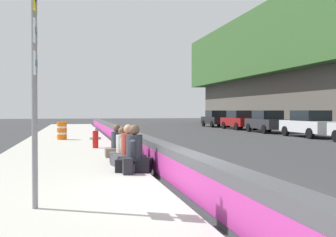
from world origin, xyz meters
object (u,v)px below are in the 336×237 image
at_px(seated_person_middle, 128,153).
at_px(parked_car_midline, 267,121).
at_px(seated_person_foreground, 134,157).
at_px(parked_car_farther, 216,119).
at_px(seated_person_rear, 122,151).
at_px(construction_barrel, 62,131).
at_px(seated_person_far, 117,147).
at_px(route_sign_post, 35,77).
at_px(parked_car_far, 239,120).
at_px(backpack, 128,166).
at_px(parked_car_fourth, 310,124).
at_px(fire_hydrant, 95,137).

distance_m(seated_person_middle, parked_car_midline, 21.52).
relative_size(seated_person_foreground, parked_car_farther, 0.27).
relative_size(seated_person_middle, seated_person_rear, 1.11).
distance_m(seated_person_middle, construction_barrel, 11.26).
bearing_deg(seated_person_rear, seated_person_foreground, -177.51).
bearing_deg(seated_person_far, seated_person_middle, -178.00).
height_order(route_sign_post, seated_person_rear, route_sign_post).
bearing_deg(seated_person_far, seated_person_rear, -179.05).
bearing_deg(parked_car_midline, parked_car_far, -0.13).
xyz_separation_m(seated_person_foreground, seated_person_middle, (1.02, 0.03, -0.01)).
bearing_deg(parked_car_midline, seated_person_far, 138.62).
bearing_deg(parked_car_far, route_sign_post, 151.01).
xyz_separation_m(parked_car_midline, parked_car_far, (5.41, -0.01, 0.00)).
bearing_deg(construction_barrel, seated_person_far, -166.68).
height_order(backpack, parked_car_fourth, parked_car_fourth).
xyz_separation_m(seated_person_middle, parked_car_fourth, (11.64, -13.11, 0.36)).
relative_size(construction_barrel, parked_car_fourth, 0.21).
distance_m(fire_hydrant, parked_car_far, 21.67).
bearing_deg(construction_barrel, parked_car_farther, -40.76).
xyz_separation_m(seated_person_rear, seated_person_far, (1.39, 0.02, 0.01)).
relative_size(seated_person_rear, parked_car_farther, 0.23).
xyz_separation_m(backpack, parked_car_far, (24.09, -13.18, 0.53)).
height_order(backpack, construction_barrel, construction_barrel).
distance_m(seated_person_far, backpack, 3.88).
bearing_deg(seated_person_middle, fire_hydrant, 6.28).
bearing_deg(parked_car_far, backpack, 151.31).
distance_m(construction_barrel, parked_car_farther, 22.96).
relative_size(backpack, parked_car_farther, 0.09).
bearing_deg(seated_person_far, parked_car_fourth, -54.89).
height_order(parked_car_fourth, parked_car_far, same).
height_order(seated_person_far, parked_car_farther, parked_car_farther).
bearing_deg(fire_hydrant, route_sign_post, 171.97).
relative_size(seated_person_rear, parked_car_fourth, 0.23).
relative_size(seated_person_foreground, parked_car_midline, 0.26).
distance_m(seated_person_foreground, parked_car_fourth, 18.21).
bearing_deg(parked_car_far, parked_car_midline, 179.87).
bearing_deg(parked_car_far, fire_hydrant, 141.11).
bearing_deg(construction_barrel, seated_person_foreground, -169.82).
bearing_deg(seated_person_far, backpack, 178.16).
relative_size(seated_person_middle, construction_barrel, 1.23).
bearing_deg(parked_car_far, seated_person_far, 147.14).
height_order(seated_person_middle, construction_barrel, seated_person_middle).
height_order(route_sign_post, parked_car_midline, route_sign_post).
distance_m(seated_person_far, parked_car_fourth, 16.14).
bearing_deg(seated_person_foreground, parked_car_farther, -23.52).
xyz_separation_m(backpack, parked_car_fourth, (13.15, -13.32, 0.53)).
height_order(route_sign_post, backpack, route_sign_post).
xyz_separation_m(seated_person_rear, parked_car_fourth, (10.67, -13.17, 0.39)).
bearing_deg(construction_barrel, parked_car_far, -52.68).
xyz_separation_m(fire_hydrant, parked_car_fourth, (5.93, -13.74, 0.27)).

